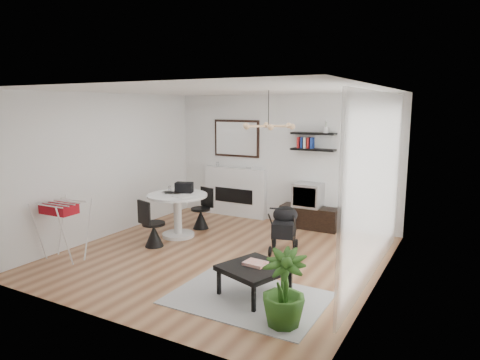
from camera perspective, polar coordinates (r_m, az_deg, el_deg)
The scene contains 25 objects.
floor at distance 7.24m, azimuth -2.52°, elevation -10.04°, with size 5.00×5.00×0.00m, color brown.
ceiling at distance 6.81m, azimuth -2.70°, elevation 11.85°, with size 5.00×5.00×0.00m, color white.
wall_back at distance 9.10m, azimuth 5.65°, elevation 2.78°, with size 5.00×5.00×0.00m, color white.
wall_left at distance 8.46m, azimuth -17.21°, elevation 1.86°, with size 5.00×5.00×0.00m, color white.
wall_right at distance 6.00m, azimuth 18.21°, elevation -1.31°, with size 5.00×5.00×0.00m, color white.
sheer_curtain at distance 6.21m, azimuth 17.66°, elevation -0.91°, with size 0.04×3.60×2.60m, color white.
fireplace at distance 9.62m, azimuth -0.63°, elevation -0.80°, with size 1.50×0.17×2.16m.
shelf_lower at distance 8.69m, azimuth 9.71°, elevation 4.02°, with size 0.90×0.25×0.04m, color black.
shelf_upper at distance 8.67m, azimuth 9.77°, elevation 6.12°, with size 0.90×0.25×0.04m, color black.
pendant_lamp at distance 6.75m, azimuth 3.80°, elevation 7.19°, with size 0.90×0.90×0.10m, color tan, non-canonical shape.
tv_console at distance 8.86m, azimuth 9.27°, elevation -4.94°, with size 1.18×0.41×0.44m, color black.
crt_tv at distance 8.76m, azimuth 9.07°, elevation -1.98°, with size 0.55×0.48×0.48m.
dining_table at distance 8.18m, azimuth -8.31°, elevation -3.81°, with size 1.13×1.13×0.82m.
laptop at distance 8.17m, azimuth -9.28°, elevation -1.76°, with size 0.35×0.23×0.03m, color black.
black_bag at distance 8.25m, azimuth -7.46°, elevation -0.99°, with size 0.33×0.20×0.20m, color black.
newspaper at distance 7.92m, azimuth -7.75°, elevation -2.15°, with size 0.31×0.26×0.01m, color white.
drinking_glass at distance 8.45m, azimuth -9.35°, elevation -1.12°, with size 0.06×0.06×0.10m, color white.
chair_far at distance 8.75m, azimuth -5.18°, elevation -4.77°, with size 0.42×0.43×0.82m.
chair_near at distance 7.75m, azimuth -11.53°, elevation -6.79°, with size 0.44×0.45×0.85m.
drying_rack at distance 7.47m, azimuth -22.49°, elevation -6.09°, with size 0.66×0.62×0.96m.
stroller at distance 7.36m, azimuth 5.91°, elevation -6.70°, with size 0.60×0.77×0.86m.
rug at distance 5.74m, azimuth 1.02°, elevation -15.45°, with size 1.95×1.41×0.01m, color #A1A1A1.
coffee_table at distance 5.68m, azimuth 1.94°, elevation -11.82°, with size 0.98×0.98×0.40m.
magazines at distance 5.70m, azimuth 2.06°, elevation -11.04°, with size 0.28×0.22×0.04m, color #D85036.
potted_plant at distance 4.95m, azimuth 5.85°, elevation -14.22°, with size 0.50×0.50×0.89m, color #285518.
Camera 1 is at (3.56, -5.80, 2.46)m, focal length 32.00 mm.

